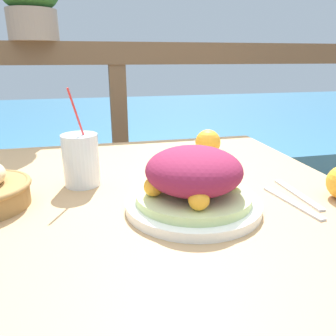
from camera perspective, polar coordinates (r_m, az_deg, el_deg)
patio_table at (r=0.83m, az=-3.33°, el=-10.69°), size 0.99×1.00×0.77m
railing_fence at (r=1.50m, az=-8.56°, el=9.66°), size 2.80×0.08×1.14m
sea_backdrop at (r=4.07m, az=-11.19°, el=5.97°), size 12.00×4.00×0.40m
salad_plate at (r=0.69m, az=4.47°, el=-2.62°), size 0.29×0.29×0.13m
drink_glass at (r=0.84m, az=-14.90°, el=1.37°), size 0.09×0.09×0.24m
fork at (r=0.78m, az=20.75°, el=-5.61°), size 0.04×0.18×0.00m
knife at (r=0.83m, az=21.62°, el=-4.23°), size 0.02×0.18×0.00m
orange_near_basket at (r=1.09m, az=6.96°, el=4.49°), size 0.08×0.08×0.08m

